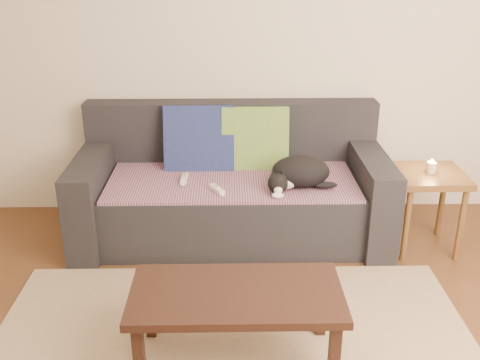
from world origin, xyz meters
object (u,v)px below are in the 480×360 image
object	(u,v)px
coffee_table	(236,300)
side_table	(429,186)
wii_remote_a	(217,190)
wii_remote_b	(184,179)
cat	(299,173)
sofa	(232,192)

from	to	relation	value
coffee_table	side_table	bearing A→B (deg)	41.34
wii_remote_a	wii_remote_b	world-z (taller)	same
cat	coffee_table	bearing A→B (deg)	-114.34
sofa	cat	distance (m)	0.54
wii_remote_a	wii_remote_b	xyz separation A→B (m)	(-0.22, 0.18, 0.00)
sofa	wii_remote_a	distance (m)	0.35
wii_remote_b	cat	bearing A→B (deg)	-94.86
sofa	side_table	distance (m)	1.32
sofa	wii_remote_b	world-z (taller)	sofa
side_table	wii_remote_b	bearing A→B (deg)	175.12
cat	coffee_table	xyz separation A→B (m)	(-0.42, -1.15, -0.19)
wii_remote_b	side_table	xyz separation A→B (m)	(1.60, -0.14, -0.01)
sofa	coffee_table	size ratio (longest dim) A/B	2.10
wii_remote_a	coffee_table	world-z (taller)	wii_remote_a
coffee_table	sofa	bearing A→B (deg)	90.61
wii_remote_a	side_table	xyz separation A→B (m)	(1.38, 0.05, -0.01)
cat	wii_remote_b	world-z (taller)	cat
side_table	coffee_table	bearing A→B (deg)	-138.66
side_table	coffee_table	size ratio (longest dim) A/B	0.54
sofa	wii_remote_a	size ratio (longest dim) A/B	14.00
sofa	wii_remote_b	distance (m)	0.37
coffee_table	cat	bearing A→B (deg)	69.95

